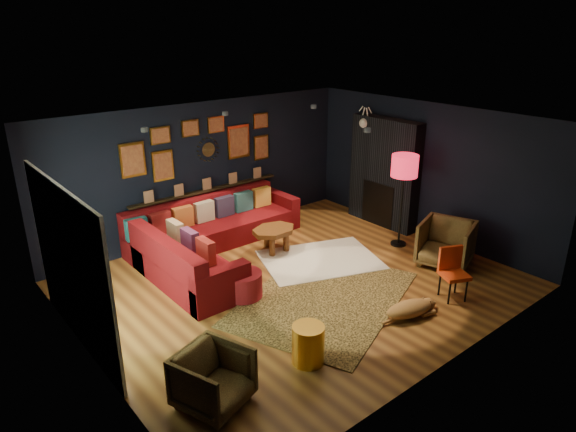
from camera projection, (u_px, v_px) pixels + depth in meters
floor at (296, 284)px, 8.31m from camera, size 6.50×6.50×0.00m
room_walls at (297, 190)px, 7.74m from camera, size 6.50×6.50×6.50m
sectional at (205, 241)px, 9.13m from camera, size 3.41×2.69×0.86m
ledge at (207, 190)px, 9.91m from camera, size 3.20×0.12×0.04m
gallery_wall at (203, 145)px, 9.61m from camera, size 3.15×0.04×1.02m
sunburst_mirror at (208, 150)px, 9.72m from camera, size 0.47×0.16×0.47m
fireplace at (384, 176)px, 10.43m from camera, size 0.31×1.60×2.20m
deer_head at (370, 122)px, 10.44m from camera, size 0.50×0.28×0.45m
sliding_door at (71, 267)px, 6.44m from camera, size 0.06×2.80×2.20m
ceiling_spots at (264, 119)px, 7.96m from camera, size 3.30×2.50×0.06m
shag_rug at (320, 260)px, 9.10m from camera, size 2.37×2.05×0.03m
leopard_rug at (324, 298)px, 7.87m from camera, size 3.50×3.04×0.02m
coffee_table at (274, 233)px, 9.34m from camera, size 0.88×0.68×0.43m
pouf at (243, 284)px, 7.83m from camera, size 0.59×0.59×0.39m
armchair_left at (213, 377)px, 5.59m from camera, size 0.89×0.87×0.73m
armchair_right at (446, 241)px, 8.82m from camera, size 1.03×1.06×0.87m
gold_stool at (308, 344)px, 6.34m from camera, size 0.41×0.41×0.51m
orange_chair at (452, 269)px, 7.77m from camera, size 0.50×0.50×0.81m
floor_lamp at (404, 170)px, 9.23m from camera, size 0.48×0.48×1.75m
dog at (410, 306)px, 7.32m from camera, size 1.11×0.74×0.32m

